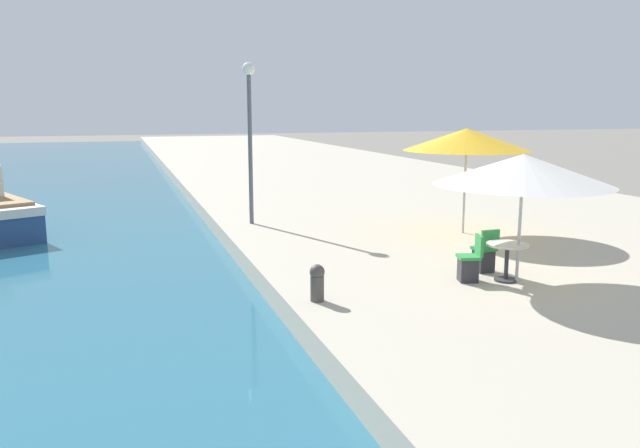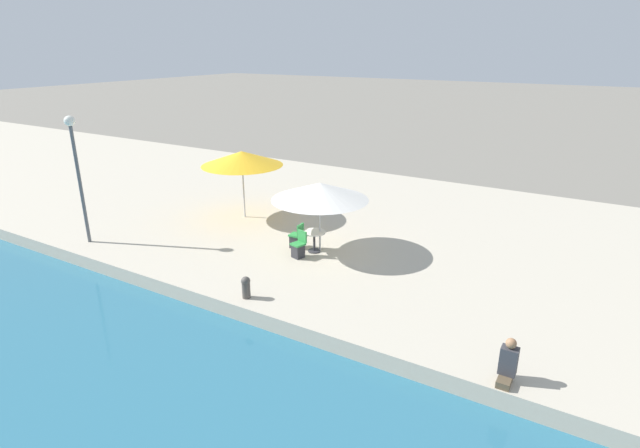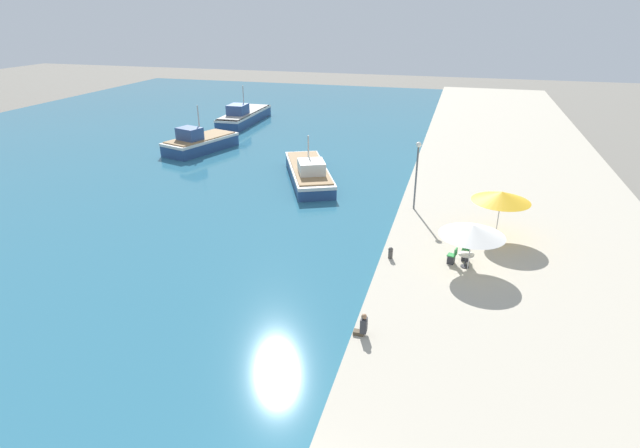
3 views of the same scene
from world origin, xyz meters
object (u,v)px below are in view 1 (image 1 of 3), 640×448
object	(u,v)px
cafe_table	(507,254)
mooring_bollard	(317,282)
cafe_umbrella_pink	(523,170)
cafe_chair_right	(484,256)
cafe_umbrella_white	(467,140)
cafe_chair_left	(469,265)
lamppost	(250,116)

from	to	relation	value
cafe_table	mooring_bollard	xyz separation A→B (m)	(-3.88, -0.10, -0.18)
cafe_umbrella_pink	cafe_chair_right	bearing A→B (deg)	101.04
cafe_umbrella_pink	cafe_table	distance (m)	1.65
cafe_umbrella_white	mooring_bollard	bearing A→B (deg)	-140.84
cafe_table	mooring_bollard	distance (m)	3.88
cafe_chair_left	cafe_umbrella_pink	bearing A→B (deg)	-96.80
cafe_umbrella_pink	cafe_table	size ratio (longest dim) A/B	4.14
cafe_umbrella_white	lamppost	size ratio (longest dim) A/B	0.73
lamppost	cafe_umbrella_white	bearing A→B (deg)	-31.43
cafe_umbrella_pink	cafe_chair_left	distance (m)	2.05
cafe_umbrella_white	cafe_table	bearing A→B (deg)	-110.79
mooring_bollard	cafe_umbrella_pink	bearing A→B (deg)	-0.76
cafe_umbrella_pink	mooring_bollard	world-z (taller)	cafe_umbrella_pink
cafe_chair_left	cafe_table	bearing A→B (deg)	-90.00
cafe_chair_left	lamppost	bearing A→B (deg)	36.10
cafe_chair_left	lamppost	world-z (taller)	lamppost
mooring_bollard	cafe_chair_right	bearing A→B (deg)	12.03
cafe_umbrella_pink	cafe_chair_left	xyz separation A→B (m)	(-0.84, 0.35, -1.85)
cafe_chair_left	mooring_bollard	size ratio (longest dim) A/B	1.39
mooring_bollard	lamppost	distance (m)	8.14
cafe_table	lamppost	distance (m)	8.68
cafe_umbrella_white	cafe_table	world-z (taller)	cafe_umbrella_white
lamppost	cafe_chair_left	bearing A→B (deg)	-69.60
lamppost	cafe_chair_right	bearing A→B (deg)	-63.53
cafe_chair_left	cafe_chair_right	size ratio (longest dim) A/B	1.00
cafe_chair_right	lamppost	size ratio (longest dim) A/B	0.20
cafe_table	cafe_chair_left	world-z (taller)	cafe_chair_left
cafe_chair_left	lamppost	size ratio (longest dim) A/B	0.20
cafe_chair_left	lamppost	xyz separation A→B (m)	(-2.74, 7.36, 2.77)
cafe_umbrella_pink	cafe_chair_right	size ratio (longest dim) A/B	3.64
cafe_umbrella_white	lamppost	xyz separation A→B (m)	(-5.12, 3.13, 0.60)
cafe_chair_right	cafe_umbrella_pink	bearing A→B (deg)	-81.41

